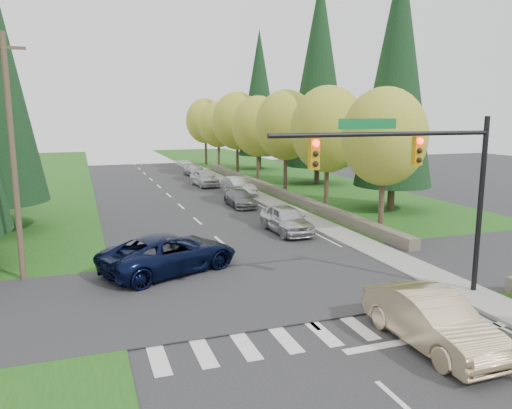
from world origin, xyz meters
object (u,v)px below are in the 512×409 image
parked_car_a (286,219)px  parked_car_e (195,170)px  parked_car_d (205,178)px  suv_navy (170,253)px  parked_car_b (240,198)px  parked_car_c (239,186)px  sedan_champagne (432,320)px

parked_car_a → parked_car_e: bearing=87.1°
parked_car_d → parked_car_e: (0.83, 7.96, -0.17)m
suv_navy → parked_car_e: size_ratio=1.45×
suv_navy → parked_car_e: suv_navy is taller
parked_car_b → parked_car_c: 5.04m
suv_navy → parked_car_a: bearing=-78.9°
parked_car_b → parked_car_a: bearing=-88.8°
parked_car_c → parked_car_e: 14.41m
sedan_champagne → parked_car_e: sedan_champagne is taller
parked_car_d → parked_car_a: bearing=-94.7°
sedan_champagne → parked_car_e: (2.36, 42.92, -0.21)m
parked_car_b → parked_car_c: parked_car_c is taller
suv_navy → parked_car_e: 34.33m
parked_car_b → parked_car_d: parked_car_d is taller
parked_car_e → parked_car_d: bearing=-101.9°
suv_navy → parked_car_a: size_ratio=1.32×
parked_car_a → parked_car_d: parked_car_a is taller
parked_car_a → parked_car_c: 13.80m
sedan_champagne → parked_car_e: 42.98m
parked_car_a → parked_car_c: bearing=82.9°
suv_navy → parked_car_c: 20.93m
parked_car_b → parked_car_c: (1.40, 4.84, 0.17)m
parked_car_a → parked_car_d: 20.17m
parked_car_e → suv_navy: bearing=-110.4°
sedan_champagne → parked_car_a: size_ratio=1.07×
sedan_champagne → parked_car_b: sedan_champagne is taller
parked_car_a → sedan_champagne: bearing=-97.2°
parked_car_d → sedan_champagne: bearing=-97.2°
parked_car_d → parked_car_e: size_ratio=1.09×
parked_car_c → parked_car_e: parked_car_c is taller
suv_navy → parked_car_e: bearing=-36.9°
parked_car_c → parked_car_e: (-0.57, 14.40, -0.17)m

